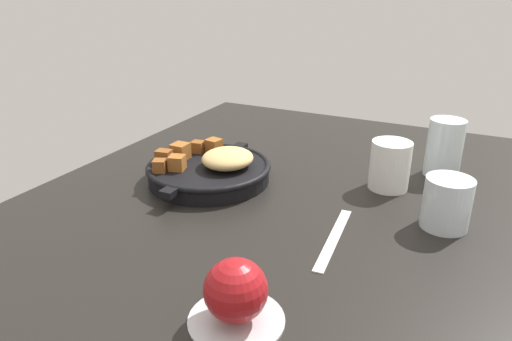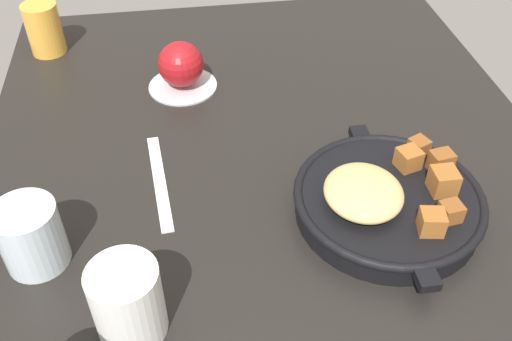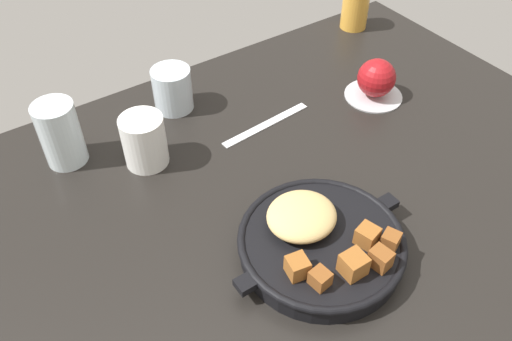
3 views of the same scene
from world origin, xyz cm
name	(u,v)px [view 3 (image 3 of 3)]	position (x,y,z in cm)	size (l,w,h in cm)	color
ground_plane	(286,195)	(0.00, 0.00, -1.20)	(116.06, 80.90, 2.40)	black
cast_iron_skillet	(320,241)	(-3.53, -12.63, 2.49)	(28.16, 23.84, 6.68)	black
saucer_plate	(373,95)	(29.38, 11.00, 0.30)	(11.25, 11.25, 0.60)	#B7BABF
red_apple	(376,78)	(29.38, 11.00, 4.27)	(7.35, 7.35, 7.35)	maroon
butter_knife	(266,124)	(6.86, 15.47, 0.18)	(19.08, 1.60, 0.36)	silver
white_creamer_pitcher	(144,141)	(-15.42, 18.81, 4.54)	(7.29, 7.29, 9.07)	white
water_glass_short	(172,89)	(-4.48, 29.79, 4.11)	(7.32, 7.32, 8.23)	silver
water_glass_tall	(60,134)	(-26.47, 26.91, 5.68)	(6.81, 6.81, 11.36)	silver
juice_glass_amber	(355,9)	(44.46, 33.95, 4.48)	(6.07, 6.07, 8.95)	gold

